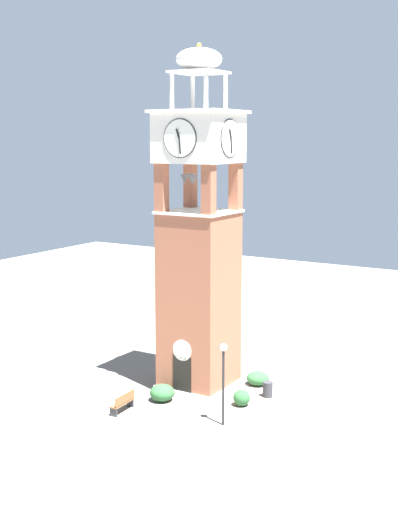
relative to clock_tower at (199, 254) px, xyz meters
The scene contains 8 objects.
ground 7.32m from the clock_tower, 74.07° to the left, with size 80.00×80.00×0.00m, color gray.
clock_tower is the anchor object (origin of this frame).
park_bench 8.48m from the clock_tower, 107.03° to the right, with size 0.52×1.62×0.95m.
lamp_post 6.84m from the clock_tower, 45.90° to the right, with size 0.36×0.36×3.96m.
trash_bin 7.90m from the clock_tower, 11.49° to the left, with size 0.52×0.52×0.80m, color #2D2D33.
shrub_near_entry 7.66m from the clock_tower, 18.55° to the right, with size 0.85×0.85×0.84m, color #28562D.
shrub_left_of_tower 7.39m from the clock_tower, 104.44° to the right, with size 1.26×1.26×0.85m, color #28562D.
shrub_behind_bench 7.68m from the clock_tower, 40.60° to the left, with size 1.22×1.22×0.74m, color #28562D.
Camera 1 is at (18.79, -31.02, 13.25)m, focal length 49.43 mm.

